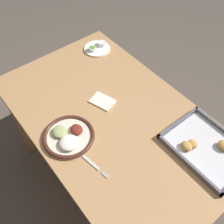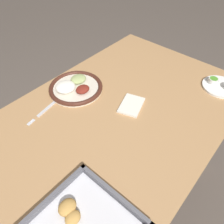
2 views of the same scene
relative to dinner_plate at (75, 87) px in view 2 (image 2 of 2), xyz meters
name	(u,v)px [view 2 (image 2 of 2)]	position (x,y,z in m)	size (l,w,h in m)	color
ground_plane	(111,195)	(0.03, 0.24, -0.74)	(8.00, 8.00, 0.00)	#564C44
dining_table	(110,135)	(0.03, 0.24, -0.12)	(1.26, 0.77, 0.73)	#AD7F51
dinner_plate	(75,87)	(0.00, 0.00, 0.00)	(0.24, 0.24, 0.04)	beige
fork	(48,107)	(0.16, 0.00, -0.01)	(0.21, 0.05, 0.00)	silver
saucer_plate	(221,86)	(-0.45, 0.50, 0.00)	(0.16, 0.16, 0.04)	white
napkin	(131,105)	(-0.08, 0.26, -0.01)	(0.14, 0.12, 0.01)	silver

